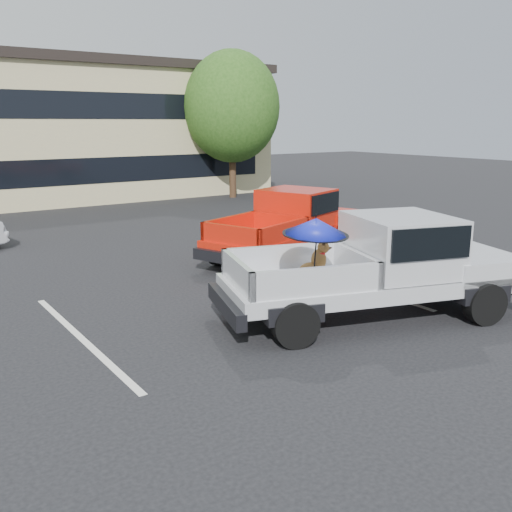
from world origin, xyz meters
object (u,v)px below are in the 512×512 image
Objects in this scene: tree_right at (232,107)px; red_pickup at (293,219)px; tree_back at (107,105)px; silver_pickup at (389,261)px.

red_pickup is at bearing -115.10° from tree_right.
red_pickup is at bearing -96.63° from tree_back.
tree_right is 12.74m from red_pickup.
tree_back reaches higher than red_pickup.
tree_right is 8.55m from tree_back.
tree_right is 1.20× the size of red_pickup.
tree_right is 1.13× the size of silver_pickup.
silver_pickup is at bearing -129.12° from red_pickup.
red_pickup is (1.74, 4.97, -0.09)m from silver_pickup.
silver_pickup is at bearing -99.33° from tree_back.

